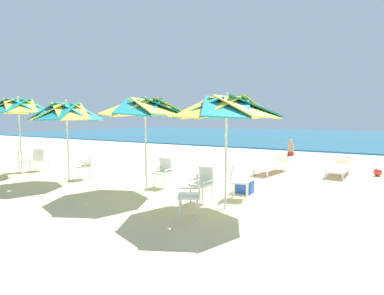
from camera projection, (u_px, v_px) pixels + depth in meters
ground_plane at (273, 185)px, 8.72m from camera, size 80.00×80.00×0.00m
sea at (333, 136)px, 32.80m from camera, size 80.00×36.00×0.10m
surf_foam at (313, 153)px, 17.01m from camera, size 80.00×0.70×0.01m
beach_umbrella_0 at (226, 109)px, 6.20m from camera, size 2.43×2.43×2.59m
plastic_chair_0 at (238, 179)px, 7.18m from camera, size 0.56×0.53×0.87m
plastic_chair_1 at (192, 193)px, 5.82m from camera, size 0.61×0.60×0.87m
plastic_chair_2 at (203, 182)px, 6.87m from camera, size 0.51×0.54×0.87m
beach_umbrella_1 at (145, 108)px, 7.73m from camera, size 2.50×2.50×2.64m
plastic_chair_3 at (163, 171)px, 8.39m from camera, size 0.47×0.50×0.87m
beach_umbrella_2 at (66, 112)px, 8.95m from camera, size 2.23×2.23×2.62m
plastic_chair_4 at (86, 164)px, 9.51m from camera, size 0.63×0.63×0.87m
beach_umbrella_3 at (18, 107)px, 10.10m from camera, size 2.32×2.32×2.82m
plastic_chair_6 at (23, 159)px, 10.72m from camera, size 0.60×0.62×0.87m
plastic_chair_7 at (41, 158)px, 11.01m from camera, size 0.60×0.62×0.87m
sun_lounger_0 at (339, 167)px, 10.22m from camera, size 0.85×2.20×0.62m
sun_lounger_1 at (272, 165)px, 10.61m from camera, size 1.07×2.23×0.62m
cooler_box at (244, 186)px, 7.75m from camera, size 0.50×0.34×0.40m
beach_ball at (378, 172)px, 10.03m from camera, size 0.27×0.27×0.27m
beachgoer_seated at (291, 150)px, 15.81m from camera, size 0.30×0.93×0.92m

